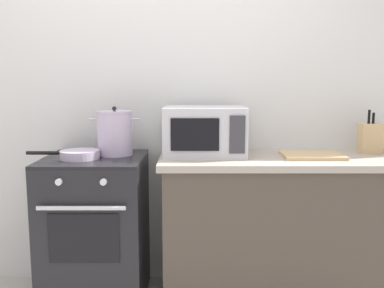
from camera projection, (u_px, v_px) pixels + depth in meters
name	position (u px, v px, depth m)	size (l,w,h in m)	color
back_wall	(201.00, 100.00, 2.93)	(4.40, 0.10, 2.50)	silver
lower_cabinet_right	(297.00, 232.00, 2.70)	(1.64, 0.56, 0.88)	#4C4238
countertop_right	(300.00, 160.00, 2.63)	(1.70, 0.60, 0.04)	#ADA393
stove	(97.00, 230.00, 2.68)	(0.60, 0.64, 0.92)	black
stock_pot	(116.00, 133.00, 2.67)	(0.31, 0.22, 0.30)	silver
frying_pan	(80.00, 154.00, 2.55)	(0.43, 0.23, 0.05)	silver
microwave	(205.00, 131.00, 2.66)	(0.50, 0.37, 0.30)	silver
cutting_board	(313.00, 155.00, 2.61)	(0.36, 0.26, 0.02)	tan
knife_block	(371.00, 138.00, 2.73)	(0.13, 0.10, 0.28)	tan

